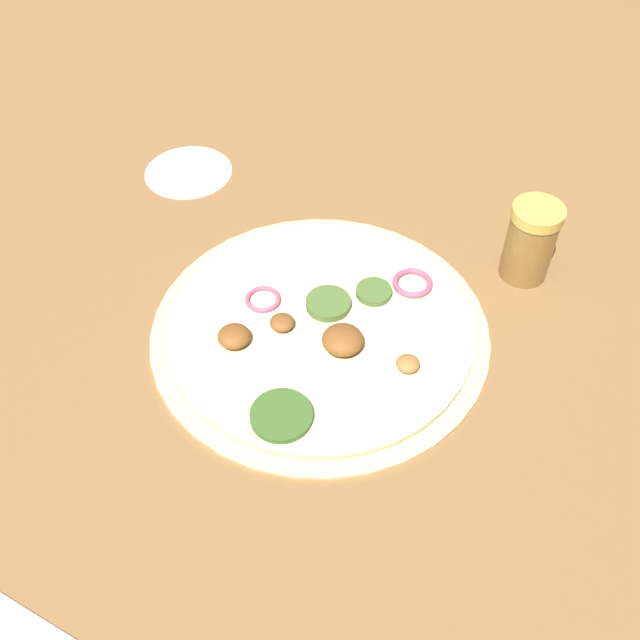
{
  "coord_description": "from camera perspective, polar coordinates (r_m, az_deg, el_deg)",
  "views": [
    {
      "loc": [
        -0.38,
        0.29,
        0.55
      ],
      "look_at": [
        0.0,
        0.0,
        0.02
      ],
      "focal_mm": 42.0,
      "sensor_mm": 36.0,
      "label": 1
    }
  ],
  "objects": [
    {
      "name": "ground_plane",
      "position": [
        0.73,
        0.0,
        -0.88
      ],
      "size": [
        3.0,
        3.0,
        0.0
      ],
      "primitive_type": "plane",
      "color": "brown"
    },
    {
      "name": "pizza",
      "position": [
        0.72,
        0.01,
        -0.67
      ],
      "size": [
        0.33,
        0.33,
        0.03
      ],
      "color": "beige",
      "rests_on": "ground_plane"
    },
    {
      "name": "spice_jar",
      "position": [
        0.78,
        15.73,
        5.78
      ],
      "size": [
        0.05,
        0.05,
        0.09
      ],
      "color": "olive",
      "rests_on": "ground_plane"
    },
    {
      "name": "flour_patch",
      "position": [
        0.93,
        -9.99,
        11.06
      ],
      "size": [
        0.1,
        0.1,
        0.0
      ],
      "color": "white",
      "rests_on": "ground_plane"
    }
  ]
}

